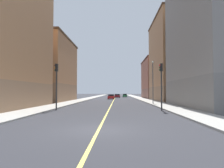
{
  "coord_description": "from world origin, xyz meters",
  "views": [
    {
      "loc": [
        1.1,
        -11.68,
        2.17
      ],
      "look_at": [
        -0.07,
        28.07,
        3.68
      ],
      "focal_mm": 32.66,
      "sensor_mm": 36.0,
      "label": 1
    }
  ],
  "objects": [
    {
      "name": "building_left_mid",
      "position": [
        15.4,
        36.97,
        9.87
      ],
      "size": [
        11.34,
        18.63,
        19.72
      ],
      "color": "#8F6B4F",
      "rests_on": "ground"
    },
    {
      "name": "car_green",
      "position": [
        3.88,
        69.74,
        0.67
      ],
      "size": [
        1.92,
        4.23,
        1.36
      ],
      "color": "#1E6B38",
      "rests_on": "ground"
    },
    {
      "name": "car_maroon",
      "position": [
        0.86,
        62.13,
        0.66
      ],
      "size": [
        2.06,
        4.21,
        1.34
      ],
      "color": "maroon",
      "rests_on": "ground"
    },
    {
      "name": "street_lamp_left_near",
      "position": [
        7.13,
        23.6,
        4.58
      ],
      "size": [
        0.36,
        0.36,
        7.34
      ],
      "color": "#4C4C51",
      "rests_on": "ground"
    },
    {
      "name": "traffic_light_right_near",
      "position": [
        -6.15,
        12.02,
        3.57
      ],
      "size": [
        0.4,
        0.32,
        5.45
      ],
      "color": "#2D2D2D",
      "rests_on": "ground"
    },
    {
      "name": "lane_center_stripe",
      "position": [
        0.0,
        49.0,
        0.01
      ],
      "size": [
        0.16,
        154.0,
        0.01
      ],
      "primitive_type": "cube",
      "color": "#E5D14C",
      "rests_on": "ground"
    },
    {
      "name": "ground_plane",
      "position": [
        0.0,
        0.0,
        0.0
      ],
      "size": [
        400.0,
        400.0,
        0.0
      ],
      "primitive_type": "plane",
      "color": "#2B2B30",
      "rests_on": "ground"
    },
    {
      "name": "building_right_midblock",
      "position": [
        -15.4,
        33.65,
        7.07
      ],
      "size": [
        11.34,
        17.78,
        14.13
      ],
      "color": "#8F6B4F",
      "rests_on": "ground"
    },
    {
      "name": "sidewalk_left",
      "position": [
        8.2,
        49.0,
        0.07
      ],
      "size": [
        3.34,
        168.0,
        0.15
      ],
      "primitive_type": "cube",
      "color": "#9E9B93",
      "rests_on": "ground"
    },
    {
      "name": "building_left_near",
      "position": [
        15.4,
        16.51,
        10.38
      ],
      "size": [
        11.34,
        18.85,
        20.75
      ],
      "color": "slate",
      "rests_on": "ground"
    },
    {
      "name": "sidewalk_right",
      "position": [
        -8.2,
        49.0,
        0.07
      ],
      "size": [
        3.34,
        168.0,
        0.15
      ],
      "primitive_type": "cube",
      "color": "#9E9B93",
      "rests_on": "ground"
    },
    {
      "name": "car_red",
      "position": [
        -0.96,
        48.69,
        0.68
      ],
      "size": [
        1.95,
        4.43,
        1.4
      ],
      "color": "red",
      "rests_on": "ground"
    },
    {
      "name": "building_left_far",
      "position": [
        15.4,
        56.37,
        6.45
      ],
      "size": [
        11.34,
        18.1,
        12.89
      ],
      "color": "brown",
      "rests_on": "ground"
    },
    {
      "name": "traffic_light_left_near",
      "position": [
        6.12,
        12.02,
        3.56
      ],
      "size": [
        0.4,
        0.32,
        5.45
      ],
      "color": "#2D2D2D",
      "rests_on": "ground"
    }
  ]
}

